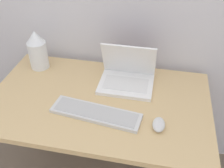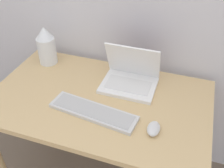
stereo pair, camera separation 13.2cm
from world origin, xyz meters
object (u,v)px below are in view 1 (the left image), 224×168
object	(u,v)px
mouse	(159,125)
vase	(37,50)
keyboard	(96,113)
laptop	(127,76)

from	to	relation	value
mouse	vase	world-z (taller)	vase
mouse	vase	distance (m)	0.85
keyboard	vase	bearing A→B (deg)	142.10
mouse	laptop	bearing A→B (deg)	122.64
keyboard	mouse	xyz separation A→B (m)	(0.31, -0.02, 0.01)
keyboard	mouse	distance (m)	0.31
laptop	keyboard	bearing A→B (deg)	-110.67
laptop	keyboard	xyz separation A→B (m)	(-0.11, -0.29, -0.04)
laptop	vase	xyz separation A→B (m)	(-0.55, 0.06, 0.07)
vase	mouse	bearing A→B (deg)	-26.20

